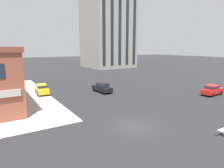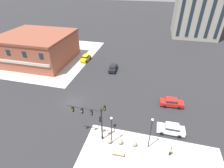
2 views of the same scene
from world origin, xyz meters
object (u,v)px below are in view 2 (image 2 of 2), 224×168
at_px(traffic_signal_main, 94,117).
at_px(bollard_sphere_curb_b, 120,142).
at_px(street_lamp_mid_sidewalk, 151,130).
at_px(car_main_northbound_near, 171,129).
at_px(bollard_sphere_curb_a, 109,141).
at_px(car_main_southbound_near, 172,102).
at_px(bollard_sphere_curb_c, 134,144).
at_px(pedestrian_near_bench, 171,151).
at_px(car_main_southbound_far, 86,58).
at_px(car_main_northbound_far, 113,68).
at_px(bench_near_signal, 118,154).
at_px(street_lamp_corner_near, 111,127).

height_order(traffic_signal_main, bollard_sphere_curb_b, traffic_signal_main).
height_order(street_lamp_mid_sidewalk, car_main_northbound_near, street_lamp_mid_sidewalk).
xyz_separation_m(bollard_sphere_curb_a, car_main_southbound_near, (9.55, 11.58, 0.50)).
distance_m(street_lamp_mid_sidewalk, car_main_southbound_near, 11.86).
distance_m(bollard_sphere_curb_b, bollard_sphere_curb_c, 2.15).
distance_m(bollard_sphere_curb_a, car_main_northbound_near, 10.23).
relative_size(bollard_sphere_curb_c, pedestrian_near_bench, 0.48).
bearing_deg(car_main_southbound_far, car_main_northbound_near, -44.08).
xyz_separation_m(street_lamp_mid_sidewalk, car_main_northbound_near, (3.35, 3.77, -2.70)).
bearing_deg(car_main_northbound_far, car_main_southbound_far, 155.60).
bearing_deg(traffic_signal_main, car_main_northbound_near, 17.88).
distance_m(bollard_sphere_curb_c, pedestrian_near_bench, 5.25).
bearing_deg(car_main_southbound_near, bollard_sphere_curb_c, -117.25).
bearing_deg(pedestrian_near_bench, bollard_sphere_curb_c, 175.15).
xyz_separation_m(pedestrian_near_bench, car_main_southbound_far, (-23.55, 27.48, -0.09)).
bearing_deg(bollard_sphere_curb_c, car_main_northbound_far, 111.36).
bearing_deg(bollard_sphere_curb_b, pedestrian_near_bench, -2.20).
distance_m(pedestrian_near_bench, car_main_northbound_far, 27.13).
bearing_deg(street_lamp_mid_sidewalk, bollard_sphere_curb_a, -173.81).
height_order(pedestrian_near_bench, car_main_northbound_near, pedestrian_near_bench).
bearing_deg(pedestrian_near_bench, traffic_signal_main, 176.64).
bearing_deg(car_main_northbound_near, traffic_signal_main, -162.12).
height_order(car_main_northbound_near, car_main_southbound_far, same).
bearing_deg(car_main_northbound_near, bollard_sphere_curb_a, -154.45).
distance_m(traffic_signal_main, bollard_sphere_curb_b, 5.59).
relative_size(car_main_northbound_near, car_main_southbound_far, 0.98).
distance_m(bollard_sphere_curb_a, bollard_sphere_curb_c, 3.82).
bearing_deg(pedestrian_near_bench, bollard_sphere_curb_b, 177.80).
relative_size(bench_near_signal, car_main_northbound_far, 0.40).
relative_size(bollard_sphere_curb_a, bench_near_signal, 0.46).
bearing_deg(bench_near_signal, bollard_sphere_curb_c, 48.19).
bearing_deg(pedestrian_near_bench, car_main_northbound_near, 87.00).
bearing_deg(traffic_signal_main, bollard_sphere_curb_b, -5.43).
relative_size(street_lamp_corner_near, car_main_southbound_near, 1.16).
bearing_deg(bollard_sphere_curb_a, traffic_signal_main, 165.29).
height_order(bollard_sphere_curb_b, street_lamp_corner_near, street_lamp_corner_near).
xyz_separation_m(bollard_sphere_curb_c, bench_near_signal, (-2.02, -2.26, -0.09)).
height_order(bollard_sphere_curb_c, bench_near_signal, bollard_sphere_curb_c).
bearing_deg(street_lamp_mid_sidewalk, car_main_northbound_far, 115.98).
bearing_deg(car_main_southbound_near, bollard_sphere_curb_b, -124.88).
xyz_separation_m(bollard_sphere_curb_c, pedestrian_near_bench, (5.19, -0.44, 0.59)).
xyz_separation_m(bollard_sphere_curb_a, street_lamp_corner_near, (0.31, 0.16, 2.89)).
xyz_separation_m(bollard_sphere_curb_c, street_lamp_corner_near, (-3.48, -0.25, 2.89)).
bearing_deg(car_main_northbound_far, bollard_sphere_curb_c, -68.64).
bearing_deg(car_main_southbound_near, street_lamp_corner_near, -128.97).
xyz_separation_m(pedestrian_near_bench, car_main_northbound_near, (0.23, 4.44, -0.09)).
xyz_separation_m(street_lamp_corner_near, car_main_northbound_near, (8.91, 4.25, -2.39)).
relative_size(bollard_sphere_curb_b, car_main_southbound_far, 0.19).
bearing_deg(street_lamp_corner_near, street_lamp_mid_sidewalk, 4.88).
distance_m(bollard_sphere_curb_b, street_lamp_corner_near, 3.19).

